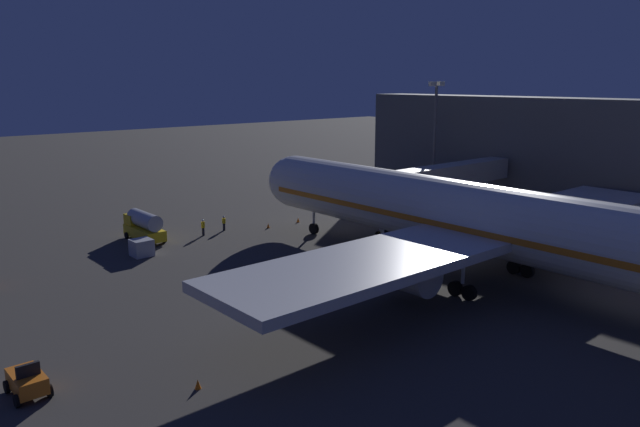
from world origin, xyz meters
The scene contains 12 objects.
ground_plane centered at (0.00, 0.00, 0.00)m, with size 320.00×320.00×0.00m, color #383533.
airliner_at_gate centered at (0.00, 12.28, 5.33)m, with size 50.79×60.73×17.54m.
jet_bridge centered at (-13.16, -5.67, 5.46)m, with size 24.83×3.40×6.99m.
apron_floodlight_mast centered at (-25.50, -15.10, 9.60)m, with size 2.90×0.50×16.38m.
baggage_tug_spare centered at (34.14, 5.25, 0.78)m, with size 1.86×2.79×1.95m.
fuel_tanker centered at (15.37, -20.75, 1.65)m, with size 2.46×6.01×3.15m.
baggage_container_mid_row centered at (18.03, -15.56, 0.81)m, with size 1.89×1.82×1.63m, color #B7BABF.
ground_crew_by_belt_loader centered at (9.60, -18.46, 1.00)m, with size 0.40×0.40×1.81m.
ground_crew_marshaller_fwd centered at (6.65, -18.96, 0.93)m, with size 0.40×0.40×1.69m.
traffic_cone_nose_port centered at (-2.20, -16.61, 0.28)m, with size 0.36×0.36×0.55m, color orange.
traffic_cone_nose_starboard centered at (2.20, -16.61, 0.28)m, with size 0.36×0.36×0.55m, color orange.
traffic_cone_wingtip_svc_side centered at (26.89, 10.68, 0.28)m, with size 0.36×0.36×0.55m, color orange.
Camera 1 is at (41.62, 37.93, 16.65)m, focal length 33.78 mm.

